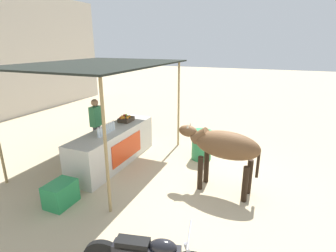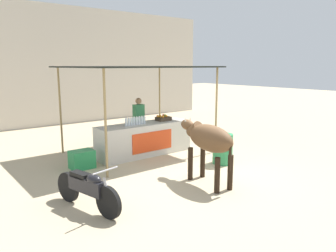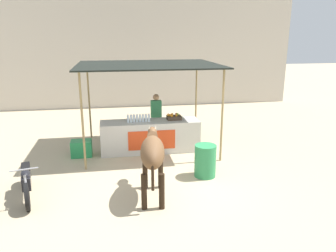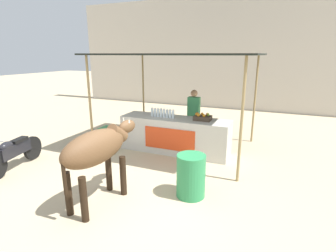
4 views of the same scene
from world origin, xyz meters
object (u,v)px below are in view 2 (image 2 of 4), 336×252
cow (208,140)px  water_barrel (223,149)px  cooler_box (82,159)px  vendor_behind_counter (139,123)px  stall_counter (145,139)px  motorcycle_parked (88,188)px  fruit_crate (163,118)px

cow → water_barrel: bearing=30.4°
cooler_box → cow: size_ratio=0.32×
vendor_behind_counter → cooler_box: (-2.36, -0.85, -0.61)m
stall_counter → cow: (-0.29, -2.95, 0.55)m
motorcycle_parked → water_barrel: bearing=6.0°
fruit_crate → cow: cow is taller
stall_counter → cooler_box: size_ratio=5.00×
stall_counter → water_barrel: 2.40m
motorcycle_parked → cow: bearing=-8.5°
fruit_crate → water_barrel: (0.40, -2.16, -0.62)m
vendor_behind_counter → motorcycle_parked: (-3.34, -3.30, -0.42)m
cow → motorcycle_parked: (-2.75, 0.41, -0.60)m
cooler_box → water_barrel: 3.80m
water_barrel → cow: (-1.45, -0.85, 0.62)m
water_barrel → fruit_crate: bearing=100.5°
fruit_crate → vendor_behind_counter: vendor_behind_counter is taller
vendor_behind_counter → cow: (-0.59, -3.71, 0.18)m
vendor_behind_counter → water_barrel: bearing=-73.2°
stall_counter → cooler_box: (-2.07, -0.10, -0.24)m
stall_counter → vendor_behind_counter: (0.29, 0.75, 0.37)m
stall_counter → water_barrel: size_ratio=3.61×
water_barrel → motorcycle_parked: motorcycle_parked is taller
stall_counter → fruit_crate: fruit_crate is taller
fruit_crate → cooler_box: size_ratio=0.73×
fruit_crate → cow: bearing=-109.1°
stall_counter → water_barrel: (1.15, -2.10, -0.06)m
cooler_box → motorcycle_parked: bearing=-111.7°
vendor_behind_counter → fruit_crate: bearing=-56.6°
stall_counter → vendor_behind_counter: bearing=68.8°
cooler_box → stall_counter: bearing=2.7°
vendor_behind_counter → cooler_box: vendor_behind_counter is taller
vendor_behind_counter → motorcycle_parked: 4.71m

